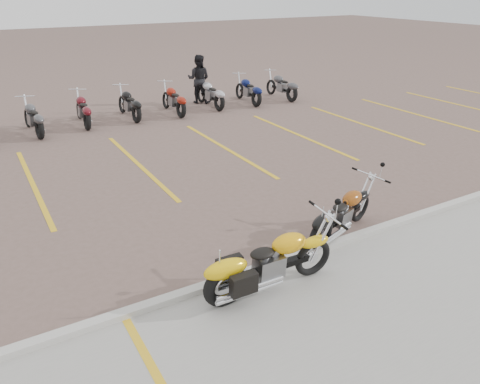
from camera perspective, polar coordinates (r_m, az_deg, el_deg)
The scene contains 8 objects.
ground at distance 9.59m, azimuth -4.38°, elevation -4.05°, with size 100.00×100.00×0.00m, color brown.
concrete_apron at distance 6.58m, azimuth 14.38°, elevation -20.10°, with size 60.00×5.00×0.01m, color #9E9B93.
curb at distance 8.05m, azimuth 1.99°, elevation -9.50°, with size 60.00×0.18×0.12m, color #ADAAA3.
parking_stripes at distance 13.00m, azimuth -12.21°, elevation 3.26°, with size 38.00×5.50×0.01m, color gold, non-canonical shape.
yellow_cruiser at distance 7.42m, azimuth 3.31°, elevation -8.89°, with size 2.34×0.35×0.96m.
flame_cruiser at distance 9.19m, azimuth 11.96°, elevation -2.88°, with size 2.02×0.77×0.86m.
person_b at distance 19.52m, azimuth -5.05°, elevation 13.55°, with size 0.93×0.73×1.92m, color black.
bg_bike_row at distance 17.03m, azimuth -18.60°, elevation 9.42°, with size 17.14×2.00×1.10m.
Camera 1 is at (-3.61, -7.65, 4.52)m, focal length 35.00 mm.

